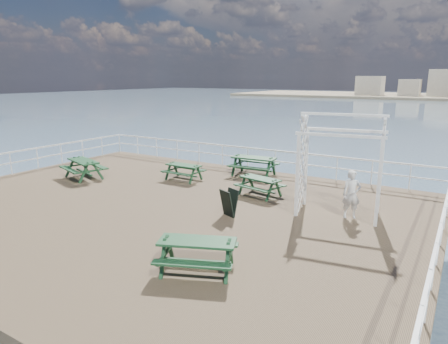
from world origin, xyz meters
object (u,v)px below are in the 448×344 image
picnic_table_a (184,169)px  picnic_table_b (254,162)px  picnic_table_c (260,183)px  picnic_table_e (197,249)px  trellis_arbor (340,171)px  picnic_table_d (83,165)px  person (351,194)px

picnic_table_a → picnic_table_b: size_ratio=0.76×
picnic_table_c → picnic_table_e: bearing=-64.3°
picnic_table_b → trellis_arbor: (4.86, -3.38, 0.86)m
picnic_table_e → trellis_arbor: size_ratio=0.66×
picnic_table_d → trellis_arbor: (11.18, 1.07, 0.89)m
picnic_table_a → picnic_table_c: picnic_table_c is taller
picnic_table_b → picnic_table_e: 9.61m
picnic_table_e → person: bearing=46.3°
picnic_table_a → person: person is taller
picnic_table_e → person: 5.98m
trellis_arbor → person: (0.45, -0.09, -0.70)m
trellis_arbor → person: 0.84m
picnic_table_b → picnic_table_c: 3.22m
person → picnic_table_e: bearing=-136.2°
picnic_table_b → picnic_table_c: bearing=-62.8°
picnic_table_e → picnic_table_b: bearing=86.5°
picnic_table_b → picnic_table_d: picnic_table_b is taller
picnic_table_b → picnic_table_e: (3.21, -9.06, -0.07)m
picnic_table_c → trellis_arbor: 3.38m
picnic_table_b → picnic_table_c: picnic_table_b is taller
picnic_table_d → trellis_arbor: trellis_arbor is taller
picnic_table_c → trellis_arbor: bearing=0.8°
trellis_arbor → picnic_table_b: bearing=136.5°
picnic_table_c → picnic_table_d: (-8.01, -1.71, 0.09)m
picnic_table_b → picnic_table_d: (-6.32, -4.45, -0.03)m
picnic_table_c → person: person is taller
picnic_table_c → person: (3.62, -0.73, 0.28)m
picnic_table_c → picnic_table_d: size_ratio=0.80×
picnic_table_c → picnic_table_e: picnic_table_e is taller
picnic_table_b → picnic_table_d: bearing=-149.4°
picnic_table_a → picnic_table_e: bearing=-50.1°
picnic_table_b → picnic_table_e: bearing=-75.0°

